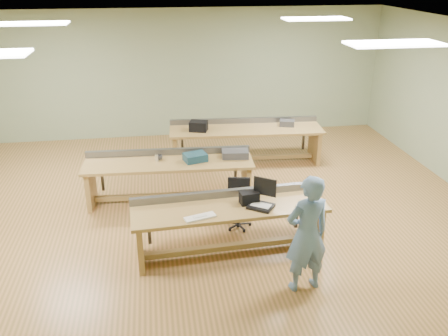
{
  "coord_description": "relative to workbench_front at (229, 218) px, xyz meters",
  "views": [
    {
      "loc": [
        -0.55,
        -7.19,
        3.89
      ],
      "look_at": [
        0.47,
        -0.6,
        1.01
      ],
      "focal_mm": 38.0,
      "sensor_mm": 36.0,
      "label": 1
    }
  ],
  "objects": [
    {
      "name": "laptop_screen",
      "position": [
        0.51,
        -0.01,
        0.46
      ],
      "size": [
        0.29,
        0.21,
        0.27
      ],
      "primitive_type": "cube",
      "rotation": [
        0.0,
        0.0,
        -0.6
      ],
      "color": "black",
      "rests_on": "laptop_base"
    },
    {
      "name": "parts_bin_grey",
      "position": [
        0.4,
        1.8,
        0.26
      ],
      "size": [
        0.49,
        0.34,
        0.13
      ],
      "primitive_type": "cube",
      "rotation": [
        0.0,
        0.0,
        -0.11
      ],
      "color": "#323234",
      "rests_on": "workbench_mid"
    },
    {
      "name": "workbench_mid",
      "position": [
        -0.77,
        1.8,
        0.0
      ],
      "size": [
        2.96,
        0.92,
        0.86
      ],
      "rotation": [
        0.0,
        0.0,
        -0.05
      ],
      "color": "olive",
      "rests_on": "floor"
    },
    {
      "name": "workbench_back",
      "position": [
        0.91,
        3.37,
        0.01
      ],
      "size": [
        3.22,
        1.05,
        0.86
      ],
      "rotation": [
        0.0,
        0.0,
        -0.06
      ],
      "color": "olive",
      "rests_on": "floor"
    },
    {
      "name": "laptop_base",
      "position": [
        0.43,
        -0.11,
        0.21
      ],
      "size": [
        0.44,
        0.42,
        0.04
      ],
      "primitive_type": "cube",
      "rotation": [
        0.0,
        0.0,
        -0.6
      ],
      "color": "black",
      "rests_on": "workbench_front"
    },
    {
      "name": "task_chair",
      "position": [
        0.27,
        0.71,
        -0.27
      ],
      "size": [
        0.5,
        0.5,
        0.79
      ],
      "rotation": [
        0.0,
        0.0,
        -0.2
      ],
      "color": "black",
      "rests_on": "floor"
    },
    {
      "name": "drinks_can",
      "position": [
        -0.97,
        1.84,
        0.25
      ],
      "size": [
        0.07,
        0.07,
        0.11
      ],
      "primitive_type": "cylinder",
      "rotation": [
        0.0,
        0.0,
        -0.24
      ],
      "color": "silver",
      "rests_on": "workbench_mid"
    },
    {
      "name": "workbench_front",
      "position": [
        0.0,
        0.0,
        0.0
      ],
      "size": [
        2.8,
        0.89,
        0.86
      ],
      "rotation": [
        0.0,
        0.0,
        0.05
      ],
      "color": "olive",
      "rests_on": "floor"
    },
    {
      "name": "floor",
      "position": [
        -0.42,
        1.34,
        -0.55
      ],
      "size": [
        10.0,
        10.0,
        0.0
      ],
      "primitive_type": "plane",
      "color": "#A36F3D",
      "rests_on": "ground"
    },
    {
      "name": "ceiling",
      "position": [
        -0.42,
        1.34,
        2.45
      ],
      "size": [
        10.0,
        10.0,
        0.0
      ],
      "primitive_type": "plane",
      "color": "silver",
      "rests_on": "wall_back"
    },
    {
      "name": "wall_front",
      "position": [
        -0.42,
        -2.66,
        0.95
      ],
      "size": [
        10.0,
        0.04,
        3.0
      ],
      "primitive_type": "cube",
      "color": "gray",
      "rests_on": "floor"
    },
    {
      "name": "tray_back",
      "position": [
        1.79,
        3.38,
        0.26
      ],
      "size": [
        0.36,
        0.31,
        0.12
      ],
      "primitive_type": "cube",
      "rotation": [
        0.0,
        0.0,
        -0.31
      ],
      "color": "#323234",
      "rests_on": "workbench_back"
    },
    {
      "name": "camera_bag",
      "position": [
        0.29,
        0.03,
        0.29
      ],
      "size": [
        0.28,
        0.2,
        0.18
      ],
      "primitive_type": "cube",
      "rotation": [
        0.0,
        0.0,
        0.14
      ],
      "color": "black",
      "rests_on": "workbench_front"
    },
    {
      "name": "trackball_mouse",
      "position": [
        0.96,
        -0.23,
        0.23
      ],
      "size": [
        0.13,
        0.16,
        0.06
      ],
      "primitive_type": "ellipsoid",
      "rotation": [
        0.0,
        0.0,
        -0.07
      ],
      "color": "white",
      "rests_on": "workbench_front"
    },
    {
      "name": "mug",
      "position": [
        -0.93,
        1.88,
        0.24
      ],
      "size": [
        0.16,
        0.16,
        0.1
      ],
      "primitive_type": "imported",
      "rotation": [
        0.0,
        0.0,
        0.43
      ],
      "color": "#323234",
      "rests_on": "workbench_mid"
    },
    {
      "name": "person",
      "position": [
        0.82,
        -0.98,
        0.24
      ],
      "size": [
        0.64,
        0.48,
        1.6
      ],
      "primitive_type": "imported",
      "rotation": [
        0.0,
        0.0,
        3.32
      ],
      "color": "#6485A4",
      "rests_on": "floor"
    },
    {
      "name": "storage_box_back",
      "position": [
        -0.08,
        3.34,
        0.3
      ],
      "size": [
        0.41,
        0.35,
        0.2
      ],
      "primitive_type": "cube",
      "rotation": [
        0.0,
        0.0,
        -0.3
      ],
      "color": "black",
      "rests_on": "workbench_back"
    },
    {
      "name": "parts_bin_teal",
      "position": [
        -0.31,
        1.74,
        0.26
      ],
      "size": [
        0.44,
        0.37,
        0.13
      ],
      "primitive_type": "cube",
      "rotation": [
        0.0,
        0.0,
        0.27
      ],
      "color": "#143443",
      "rests_on": "workbench_mid"
    },
    {
      "name": "keyboard",
      "position": [
        -0.44,
        -0.28,
        0.21
      ],
      "size": [
        0.45,
        0.26,
        0.02
      ],
      "primitive_type": "cube",
      "rotation": [
        0.0,
        0.0,
        0.29
      ],
      "color": "silver",
      "rests_on": "workbench_front"
    },
    {
      "name": "wall_back",
      "position": [
        -0.42,
        5.34,
        0.95
      ],
      "size": [
        10.0,
        0.04,
        3.0
      ],
      "primitive_type": "cube",
      "color": "gray",
      "rests_on": "floor"
    },
    {
      "name": "fluor_panels",
      "position": [
        -0.42,
        1.34,
        2.42
      ],
      "size": [
        6.2,
        3.5,
        0.03
      ],
      "color": "white",
      "rests_on": "ceiling"
    }
  ]
}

